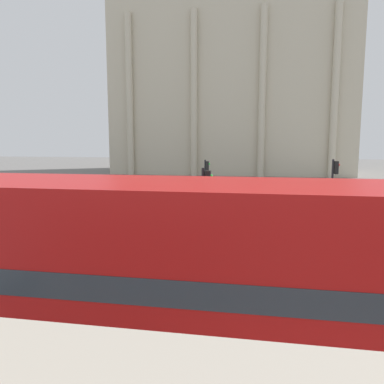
{
  "coord_description": "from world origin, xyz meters",
  "views": [
    {
      "loc": [
        -0.67,
        -2.5,
        4.75
      ],
      "look_at": [
        -3.77,
        15.23,
        2.28
      ],
      "focal_mm": 35.0,
      "sensor_mm": 36.0,
      "label": 1
    }
  ],
  "objects_px": {
    "pedestrian_yellow": "(147,204)",
    "traffic_light_near": "(205,204)",
    "double_decker_bus": "(199,277)",
    "plaza_building_left": "(232,85)",
    "traffic_light_far": "(206,175)",
    "pedestrian_grey": "(382,191)",
    "traffic_light_mid": "(334,183)"
  },
  "relations": [
    {
      "from": "pedestrian_yellow",
      "to": "traffic_light_near",
      "type": "bearing_deg",
      "value": 54.67
    },
    {
      "from": "double_decker_bus",
      "to": "traffic_light_near",
      "type": "height_order",
      "value": "double_decker_bus"
    },
    {
      "from": "double_decker_bus",
      "to": "pedestrian_yellow",
      "type": "distance_m",
      "value": 15.58
    },
    {
      "from": "double_decker_bus",
      "to": "traffic_light_near",
      "type": "bearing_deg",
      "value": 89.77
    },
    {
      "from": "plaza_building_left",
      "to": "traffic_light_far",
      "type": "bearing_deg",
      "value": -89.32
    },
    {
      "from": "traffic_light_near",
      "to": "pedestrian_yellow",
      "type": "distance_m",
      "value": 9.15
    },
    {
      "from": "plaza_building_left",
      "to": "pedestrian_yellow",
      "type": "xyz_separation_m",
      "value": [
        -2.35,
        -36.94,
        -12.03
      ]
    },
    {
      "from": "double_decker_bus",
      "to": "pedestrian_grey",
      "type": "relative_size",
      "value": 6.57
    },
    {
      "from": "traffic_light_far",
      "to": "pedestrian_yellow",
      "type": "xyz_separation_m",
      "value": [
        -2.71,
        -6.09,
        -1.2
      ]
    },
    {
      "from": "traffic_light_far",
      "to": "pedestrian_yellow",
      "type": "distance_m",
      "value": 6.78
    },
    {
      "from": "traffic_light_far",
      "to": "pedestrian_yellow",
      "type": "bearing_deg",
      "value": -114.01
    },
    {
      "from": "traffic_light_near",
      "to": "traffic_light_mid",
      "type": "xyz_separation_m",
      "value": [
        5.99,
        8.0,
        -0.02
      ]
    },
    {
      "from": "traffic_light_near",
      "to": "traffic_light_far",
      "type": "height_order",
      "value": "traffic_light_near"
    },
    {
      "from": "traffic_light_near",
      "to": "plaza_building_left",
      "type": "bearing_deg",
      "value": 92.84
    },
    {
      "from": "traffic_light_near",
      "to": "pedestrian_yellow",
      "type": "relative_size",
      "value": 2.15
    },
    {
      "from": "double_decker_bus",
      "to": "traffic_light_mid",
      "type": "relative_size",
      "value": 2.94
    },
    {
      "from": "traffic_light_far",
      "to": "double_decker_bus",
      "type": "bearing_deg",
      "value": -82.57
    },
    {
      "from": "traffic_light_mid",
      "to": "pedestrian_grey",
      "type": "height_order",
      "value": "traffic_light_mid"
    },
    {
      "from": "traffic_light_mid",
      "to": "pedestrian_grey",
      "type": "bearing_deg",
      "value": 59.11
    },
    {
      "from": "pedestrian_grey",
      "to": "double_decker_bus",
      "type": "bearing_deg",
      "value": 80.44
    },
    {
      "from": "traffic_light_near",
      "to": "traffic_light_far",
      "type": "xyz_separation_m",
      "value": [
        -1.86,
        13.89,
        -0.25
      ]
    },
    {
      "from": "double_decker_bus",
      "to": "traffic_light_near",
      "type": "relative_size",
      "value": 2.92
    },
    {
      "from": "traffic_light_mid",
      "to": "pedestrian_yellow",
      "type": "distance_m",
      "value": 10.66
    },
    {
      "from": "double_decker_bus",
      "to": "plaza_building_left",
      "type": "distance_m",
      "value": 52.71
    },
    {
      "from": "double_decker_bus",
      "to": "plaza_building_left",
      "type": "bearing_deg",
      "value": 86.12
    },
    {
      "from": "traffic_light_far",
      "to": "pedestrian_grey",
      "type": "xyz_separation_m",
      "value": [
        13.07,
        2.84,
        -1.25
      ]
    },
    {
      "from": "traffic_light_mid",
      "to": "traffic_light_far",
      "type": "bearing_deg",
      "value": 143.08
    },
    {
      "from": "double_decker_bus",
      "to": "pedestrian_yellow",
      "type": "height_order",
      "value": "double_decker_bus"
    },
    {
      "from": "plaza_building_left",
      "to": "traffic_light_mid",
      "type": "xyz_separation_m",
      "value": [
        8.21,
        -36.74,
        -10.59
      ]
    },
    {
      "from": "pedestrian_grey",
      "to": "pedestrian_yellow",
      "type": "height_order",
      "value": "pedestrian_yellow"
    },
    {
      "from": "traffic_light_mid",
      "to": "pedestrian_grey",
      "type": "relative_size",
      "value": 2.24
    },
    {
      "from": "traffic_light_near",
      "to": "traffic_light_mid",
      "type": "bearing_deg",
      "value": 53.18
    }
  ]
}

